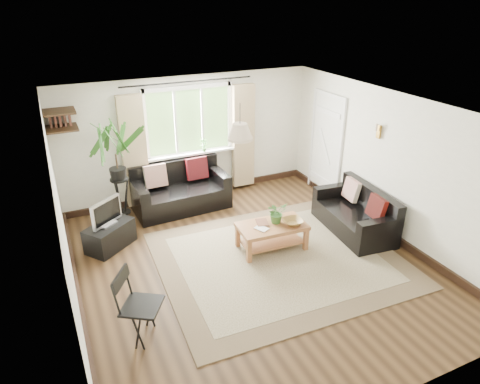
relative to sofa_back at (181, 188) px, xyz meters
name	(u,v)px	position (x,y,z in m)	size (l,w,h in m)	color
floor	(251,264)	(0.38, -2.25, -0.41)	(5.50, 5.50, 0.00)	black
ceiling	(253,110)	(0.38, -2.25, 1.99)	(5.50, 5.50, 0.00)	white
wall_back	(189,138)	(0.38, 0.50, 0.79)	(5.00, 0.02, 2.40)	white
wall_front	(389,314)	(0.38, -5.00, 0.79)	(5.00, 0.02, 2.40)	white
wall_left	(64,231)	(-2.12, -2.25, 0.79)	(0.02, 5.50, 2.40)	white
wall_right	(389,166)	(2.88, -2.25, 0.79)	(0.02, 5.50, 2.40)	white
rug	(279,259)	(0.83, -2.32, -0.40)	(3.61, 3.10, 0.02)	#BDB393
window	(189,121)	(0.38, 0.46, 1.14)	(2.50, 0.16, 2.16)	white
door	(326,147)	(2.85, -0.55, 0.59)	(0.06, 0.96, 2.06)	silver
corner_shelf	(60,120)	(-1.87, 0.25, 1.48)	(0.50, 0.50, 0.34)	black
pendant_lamp	(240,128)	(0.38, -1.85, 1.64)	(0.36, 0.36, 0.54)	beige
wall_sconce	(378,130)	(2.81, -1.95, 1.33)	(0.12, 0.12, 0.28)	beige
sofa_back	(181,188)	(0.00, 0.00, 0.00)	(1.76, 0.88, 0.83)	black
sofa_right	(354,212)	(2.43, -2.08, -0.05)	(0.78, 1.56, 0.73)	black
coffee_table	(272,237)	(0.88, -1.99, -0.19)	(1.08, 0.59, 0.44)	brown
table_plant	(277,212)	(0.98, -1.95, 0.20)	(0.31, 0.27, 0.35)	#356327
bowl	(293,222)	(1.18, -2.11, 0.07)	(0.32, 0.32, 0.08)	brown
book_a	(259,230)	(0.60, -2.07, 0.04)	(0.15, 0.20, 0.02)	white
book_b	(257,223)	(0.67, -1.86, 0.04)	(0.18, 0.24, 0.02)	brown
tv_stand	(110,236)	(-1.47, -0.85, -0.21)	(0.77, 0.44, 0.42)	black
tv	(106,212)	(-1.47, -0.85, 0.23)	(0.59, 0.20, 0.45)	#A5A5AA
palm_stand	(118,175)	(-1.12, -0.11, 0.51)	(0.72, 0.72, 1.85)	black
folding_chair	(142,307)	(-1.44, -3.08, 0.04)	(0.47, 0.47, 0.91)	black
sill_plant	(204,145)	(0.63, 0.38, 0.65)	(0.14, 0.10, 0.27)	#2D6023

